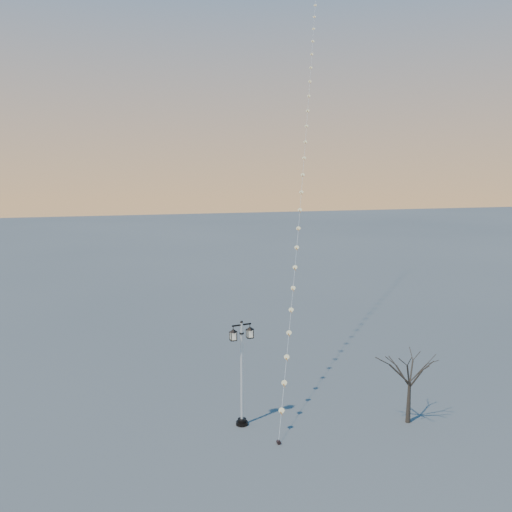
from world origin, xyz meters
name	(u,v)px	position (x,y,z in m)	size (l,w,h in m)	color
ground	(301,437)	(0.00, 0.00, 0.00)	(300.00, 300.00, 0.00)	#555757
street_lamp	(242,368)	(-2.54, 2.21, 3.19)	(1.45, 0.67, 5.76)	black
bare_tree	(410,370)	(6.17, -0.06, 2.95)	(2.57, 2.57, 4.26)	#312921
kite_train	(304,131)	(6.16, 15.67, 16.58)	(15.56, 32.54, 33.37)	black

